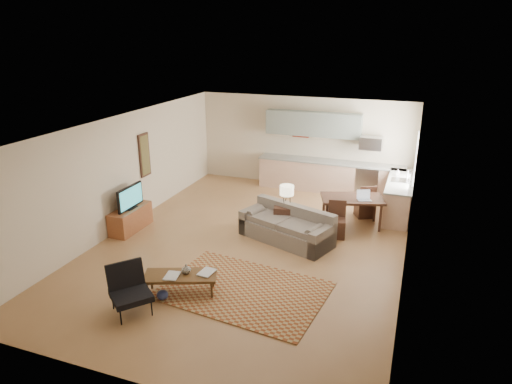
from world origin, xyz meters
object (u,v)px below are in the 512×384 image
at_px(console_table, 286,220).
at_px(dining_table, 351,212).
at_px(coffee_table, 181,284).
at_px(armchair, 131,291).
at_px(sofa, 286,225).
at_px(tv_credenza, 131,219).

relative_size(console_table, dining_table, 0.46).
relative_size(coffee_table, armchair, 1.58).
bearing_deg(sofa, coffee_table, -92.30).
relative_size(sofa, dining_table, 1.52).
xyz_separation_m(armchair, console_table, (1.52, 4.00, -0.08)).
bearing_deg(dining_table, console_table, -163.74).
bearing_deg(tv_credenza, armchair, -55.17).
relative_size(sofa, armchair, 2.70).
relative_size(coffee_table, dining_table, 0.89).
xyz_separation_m(armchair, dining_table, (2.89, 4.93, -0.04)).
bearing_deg(sofa, tv_credenza, -149.21).
bearing_deg(sofa, console_table, 126.87).
bearing_deg(armchair, console_table, 19.00).
xyz_separation_m(coffee_table, armchair, (-0.49, -0.81, 0.22)).
distance_m(sofa, coffee_table, 3.02).
bearing_deg(dining_table, armchair, -138.27).
height_order(sofa, console_table, sofa).
bearing_deg(tv_credenza, dining_table, 22.40).
relative_size(tv_credenza, console_table, 1.80).
xyz_separation_m(sofa, console_table, (-0.12, 0.41, -0.05)).
relative_size(sofa, console_table, 3.34).
distance_m(armchair, dining_table, 5.71).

